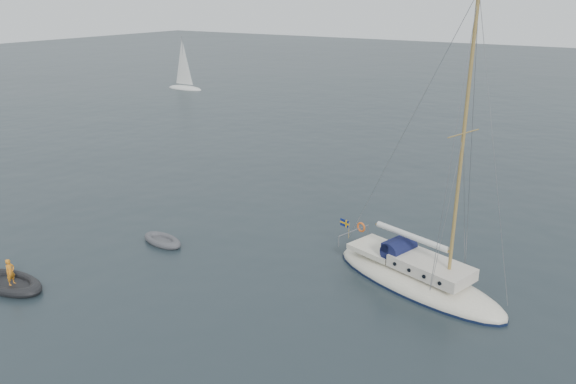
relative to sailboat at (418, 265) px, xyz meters
The scene contains 5 objects.
ground 4.37m from the sailboat, 142.48° to the right, with size 300.00×300.00×0.00m, color black.
sailboat is the anchor object (origin of this frame).
dinghy 14.70m from the sailboat, 167.46° to the right, with size 2.89×1.31×0.41m.
rib 20.34m from the sailboat, 147.12° to the right, with size 4.15×1.88×1.58m.
distant_yacht_a 65.09m from the sailboat, 142.41° to the left, with size 6.26×3.34×8.29m.
Camera 1 is at (11.27, -21.94, 13.80)m, focal length 35.00 mm.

